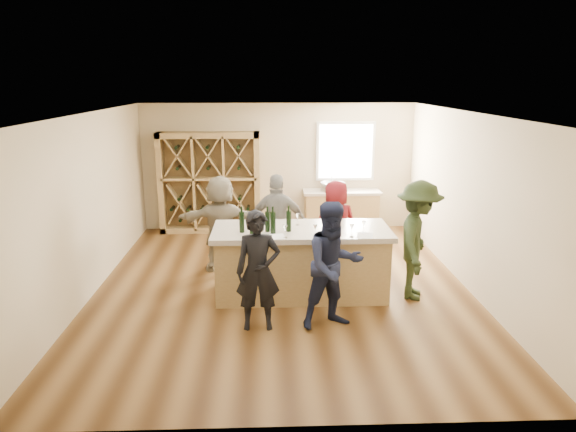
{
  "coord_description": "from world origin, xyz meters",
  "views": [
    {
      "loc": [
        -0.2,
        -7.82,
        3.29
      ],
      "look_at": [
        0.1,
        0.2,
        1.15
      ],
      "focal_mm": 32.0,
      "sensor_mm": 36.0,
      "label": 1
    }
  ],
  "objects_px": {
    "wine_bottle_d": "(273,223)",
    "person_far_right": "(336,225)",
    "wine_bottle_b": "(252,225)",
    "wine_bottle_a": "(242,222)",
    "person_near_left": "(258,271)",
    "person_near_right": "(334,266)",
    "person_server": "(418,240)",
    "person_far_left": "(221,223)",
    "person_far_mid": "(278,223)",
    "wine_bottle_c": "(268,222)",
    "tasting_counter_base": "(301,264)",
    "wine_rack": "(210,183)",
    "sink": "(333,186)",
    "wine_bottle_e": "(289,221)"
  },
  "relations": [
    {
      "from": "person_near_right",
      "to": "person_server",
      "type": "distance_m",
      "value": 1.68
    },
    {
      "from": "person_far_mid",
      "to": "person_server",
      "type": "bearing_deg",
      "value": 153.0
    },
    {
      "from": "wine_bottle_a",
      "to": "person_far_left",
      "type": "bearing_deg",
      "value": 108.56
    },
    {
      "from": "wine_bottle_e",
      "to": "wine_rack",
      "type": "bearing_deg",
      "value": 113.23
    },
    {
      "from": "wine_bottle_b",
      "to": "wine_bottle_e",
      "type": "distance_m",
      "value": 0.57
    },
    {
      "from": "wine_bottle_c",
      "to": "tasting_counter_base",
      "type": "bearing_deg",
      "value": 14.1
    },
    {
      "from": "person_near_left",
      "to": "wine_bottle_d",
      "type": "bearing_deg",
      "value": 74.93
    },
    {
      "from": "person_near_left",
      "to": "person_far_mid",
      "type": "height_order",
      "value": "person_far_mid"
    },
    {
      "from": "wine_bottle_e",
      "to": "person_far_mid",
      "type": "height_order",
      "value": "person_far_mid"
    },
    {
      "from": "wine_bottle_a",
      "to": "person_far_mid",
      "type": "bearing_deg",
      "value": 65.62
    },
    {
      "from": "wine_bottle_a",
      "to": "wine_bottle_e",
      "type": "relative_size",
      "value": 0.99
    },
    {
      "from": "person_far_mid",
      "to": "person_far_left",
      "type": "xyz_separation_m",
      "value": [
        -0.99,
        0.07,
        -0.01
      ]
    },
    {
      "from": "wine_bottle_c",
      "to": "person_far_right",
      "type": "distance_m",
      "value": 1.82
    },
    {
      "from": "person_far_mid",
      "to": "person_far_right",
      "type": "relative_size",
      "value": 1.09
    },
    {
      "from": "person_server",
      "to": "wine_bottle_e",
      "type": "bearing_deg",
      "value": 107.57
    },
    {
      "from": "wine_bottle_d",
      "to": "person_far_right",
      "type": "xyz_separation_m",
      "value": [
        1.12,
        1.4,
        -0.45
      ]
    },
    {
      "from": "person_far_right",
      "to": "wine_bottle_d",
      "type": "bearing_deg",
      "value": 38.15
    },
    {
      "from": "person_far_left",
      "to": "person_far_mid",
      "type": "bearing_deg",
      "value": 179.08
    },
    {
      "from": "wine_bottle_a",
      "to": "person_near_right",
      "type": "relative_size",
      "value": 0.18
    },
    {
      "from": "wine_bottle_c",
      "to": "wine_bottle_d",
      "type": "distance_m",
      "value": 0.13
    },
    {
      "from": "sink",
      "to": "person_near_left",
      "type": "relative_size",
      "value": 0.33
    },
    {
      "from": "wine_bottle_b",
      "to": "wine_bottle_d",
      "type": "relative_size",
      "value": 0.8
    },
    {
      "from": "wine_bottle_a",
      "to": "person_near_left",
      "type": "relative_size",
      "value": 0.19
    },
    {
      "from": "wine_bottle_e",
      "to": "wine_bottle_c",
      "type": "bearing_deg",
      "value": 179.29
    },
    {
      "from": "sink",
      "to": "tasting_counter_base",
      "type": "distance_m",
      "value": 3.65
    },
    {
      "from": "wine_bottle_a",
      "to": "person_far_right",
      "type": "xyz_separation_m",
      "value": [
        1.58,
        1.32,
        -0.44
      ]
    },
    {
      "from": "wine_bottle_b",
      "to": "wine_bottle_a",
      "type": "bearing_deg",
      "value": 146.22
    },
    {
      "from": "sink",
      "to": "person_near_right",
      "type": "bearing_deg",
      "value": -96.8
    },
    {
      "from": "wine_bottle_b",
      "to": "person_far_right",
      "type": "height_order",
      "value": "person_far_right"
    },
    {
      "from": "wine_bottle_c",
      "to": "wine_bottle_d",
      "type": "xyz_separation_m",
      "value": [
        0.08,
        -0.11,
        0.01
      ]
    },
    {
      "from": "sink",
      "to": "person_server",
      "type": "relative_size",
      "value": 0.29
    },
    {
      "from": "wine_bottle_d",
      "to": "person_far_left",
      "type": "bearing_deg",
      "value": 123.26
    },
    {
      "from": "wine_bottle_b",
      "to": "wine_bottle_d",
      "type": "height_order",
      "value": "wine_bottle_d"
    },
    {
      "from": "wine_bottle_a",
      "to": "wine_bottle_d",
      "type": "bearing_deg",
      "value": -9.38
    },
    {
      "from": "person_near_right",
      "to": "person_far_left",
      "type": "xyz_separation_m",
      "value": [
        -1.7,
        2.23,
        -0.02
      ]
    },
    {
      "from": "wine_rack",
      "to": "tasting_counter_base",
      "type": "relative_size",
      "value": 0.85
    },
    {
      "from": "wine_bottle_c",
      "to": "person_near_right",
      "type": "xyz_separation_m",
      "value": [
        0.88,
        -0.96,
        -0.36
      ]
    },
    {
      "from": "wine_bottle_e",
      "to": "person_far_mid",
      "type": "distance_m",
      "value": 1.26
    },
    {
      "from": "wine_bottle_a",
      "to": "tasting_counter_base",
      "type": "bearing_deg",
      "value": 9.98
    },
    {
      "from": "wine_rack",
      "to": "person_far_mid",
      "type": "height_order",
      "value": "wine_rack"
    },
    {
      "from": "person_far_mid",
      "to": "wine_bottle_e",
      "type": "bearing_deg",
      "value": 100.15
    },
    {
      "from": "person_near_left",
      "to": "person_near_right",
      "type": "xyz_separation_m",
      "value": [
        1.01,
        0.01,
        0.06
      ]
    },
    {
      "from": "wine_bottle_e",
      "to": "person_server",
      "type": "relative_size",
      "value": 0.17
    },
    {
      "from": "wine_bottle_b",
      "to": "person_far_left",
      "type": "xyz_separation_m",
      "value": [
        -0.58,
        1.39,
        -0.36
      ]
    },
    {
      "from": "person_near_right",
      "to": "person_far_left",
      "type": "distance_m",
      "value": 2.8
    },
    {
      "from": "tasting_counter_base",
      "to": "wine_bottle_a",
      "type": "xyz_separation_m",
      "value": [
        -0.9,
        -0.16,
        0.74
      ]
    },
    {
      "from": "tasting_counter_base",
      "to": "person_far_mid",
      "type": "distance_m",
      "value": 1.18
    },
    {
      "from": "wine_bottle_c",
      "to": "wine_bottle_e",
      "type": "height_order",
      "value": "wine_bottle_e"
    },
    {
      "from": "person_near_left",
      "to": "person_far_right",
      "type": "xyz_separation_m",
      "value": [
        1.33,
        2.27,
        -0.02
      ]
    },
    {
      "from": "person_server",
      "to": "tasting_counter_base",
      "type": "bearing_deg",
      "value": 103.13
    }
  ]
}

